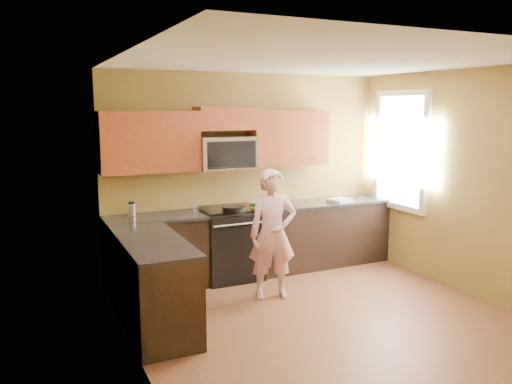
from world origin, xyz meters
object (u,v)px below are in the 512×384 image
stove (230,243)px  frying_pan (234,211)px  woman (273,234)px  butter_tub (256,210)px  microwave (226,169)px  travel_mug (132,216)px

stove → frying_pan: size_ratio=1.86×
woman → butter_tub: (0.11, 0.70, 0.15)m
microwave → woman: 1.21m
woman → travel_mug: woman is taller
butter_tub → woman: bearing=-98.6°
travel_mug → stove: bearing=-6.0°
woman → frying_pan: size_ratio=3.01×
stove → frying_pan: 0.53m
stove → travel_mug: travel_mug is taller
stove → butter_tub: butter_tub is taller
stove → butter_tub: 0.56m
butter_tub → stove: bearing=152.2°
microwave → frying_pan: (-0.04, -0.35, -0.50)m
frying_pan → butter_tub: bearing=24.3°
frying_pan → stove: bearing=93.3°
microwave → travel_mug: 1.35m
stove → travel_mug: 1.32m
stove → butter_tub: size_ratio=7.27×
microwave → woman: bearing=-79.1°
frying_pan → travel_mug: bearing=176.2°
microwave → woman: microwave is taller
stove → butter_tub: (0.30, -0.16, 0.45)m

